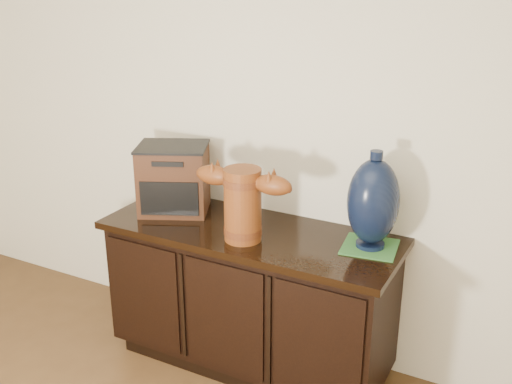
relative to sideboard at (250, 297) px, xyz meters
The scene contains 6 objects.
sideboard is the anchor object (origin of this frame).
terracotta_vessel 0.57m from the sideboard, 77.81° to the right, with size 0.48×0.18×0.34m.
tv_radio 0.72m from the sideboard, behind, with size 0.43×0.40×0.35m.
green_mat 0.69m from the sideboard, ahead, with size 0.24×0.24×0.01m, color #347132.
lamp_base 0.83m from the sideboard, ahead, with size 0.26×0.26×0.45m.
spray_can 0.52m from the sideboard, 139.19° to the left, with size 0.05×0.05×0.15m.
Camera 1 is at (1.26, -0.10, 1.93)m, focal length 42.00 mm.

